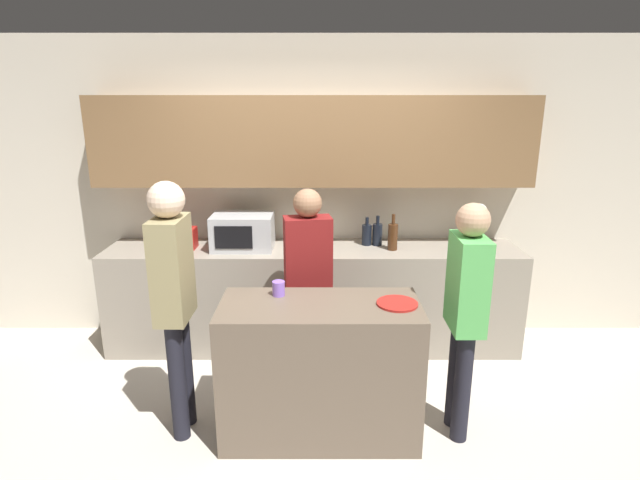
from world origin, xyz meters
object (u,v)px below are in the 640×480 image
(bottle_1, at_px, (377,234))
(bottle_0, at_px, (367,234))
(microwave, at_px, (243,231))
(plate_on_island, at_px, (397,304))
(bottle_2, at_px, (393,236))
(person_right, at_px, (466,304))
(cup_0, at_px, (279,288))
(potted_plant, at_px, (478,226))
(person_center, at_px, (174,289))
(toaster, at_px, (181,238))
(person_left, at_px, (308,275))

(bottle_1, bearing_deg, bottle_0, 174.22)
(microwave, relative_size, plate_on_island, 2.00)
(bottle_0, bearing_deg, bottle_2, -35.21)
(microwave, relative_size, bottle_1, 1.95)
(bottle_0, height_order, person_right, person_right)
(bottle_0, distance_m, bottle_1, 0.09)
(microwave, height_order, plate_on_island, microwave)
(microwave, distance_m, cup_0, 1.17)
(cup_0, bearing_deg, potted_plant, 33.98)
(person_right, bearing_deg, person_center, 89.74)
(potted_plant, xyz_separation_m, bottle_0, (-0.95, 0.10, -0.10))
(toaster, distance_m, person_right, 2.47)
(person_left, relative_size, person_center, 0.92)
(bottle_1, bearing_deg, person_right, -72.92)
(bottle_1, height_order, person_left, person_left)
(cup_0, distance_m, person_center, 0.66)
(bottle_2, distance_m, plate_on_island, 1.22)
(microwave, relative_size, person_left, 0.33)
(potted_plant, relative_size, person_left, 0.25)
(toaster, relative_size, plate_on_island, 1.00)
(bottle_2, bearing_deg, cup_0, -130.40)
(person_left, bearing_deg, cup_0, 56.37)
(potted_plant, xyz_separation_m, person_center, (-2.28, -1.23, -0.09))
(microwave, distance_m, bottle_2, 1.29)
(potted_plant, distance_m, bottle_1, 0.86)
(microwave, height_order, bottle_0, microwave)
(person_left, bearing_deg, toaster, -41.09)
(plate_on_island, height_order, cup_0, cup_0)
(person_left, bearing_deg, bottle_0, -131.38)
(person_left, bearing_deg, microwave, -59.47)
(microwave, height_order, person_center, person_center)
(toaster, relative_size, person_center, 0.15)
(microwave, xyz_separation_m, bottle_2, (1.29, -0.05, -0.03))
(toaster, height_order, bottle_2, bottle_2)
(person_left, xyz_separation_m, person_center, (-0.83, -0.54, 0.10))
(toaster, distance_m, cup_0, 1.45)
(toaster, bearing_deg, person_right, -30.47)
(potted_plant, height_order, cup_0, potted_plant)
(microwave, xyz_separation_m, person_left, (0.58, -0.70, -0.14))
(plate_on_island, height_order, person_right, person_right)
(toaster, relative_size, bottle_1, 0.97)
(microwave, relative_size, person_right, 0.33)
(potted_plant, height_order, bottle_1, potted_plant)
(bottle_2, relative_size, person_left, 0.20)
(potted_plant, bearing_deg, bottle_0, 174.10)
(plate_on_island, bearing_deg, cup_0, 168.64)
(person_left, bearing_deg, plate_on_island, 126.86)
(toaster, relative_size, cup_0, 2.66)
(bottle_1, distance_m, person_center, 1.95)
(plate_on_island, relative_size, person_right, 0.16)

